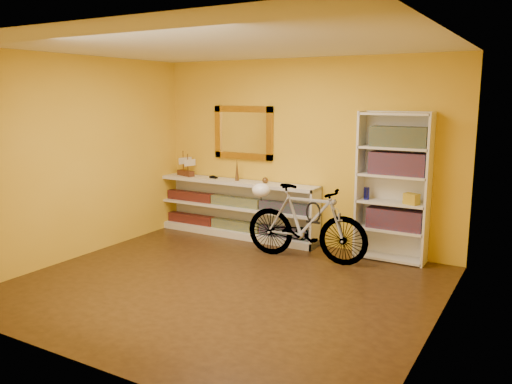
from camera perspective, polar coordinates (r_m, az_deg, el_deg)
The scene contains 24 objects.
floor at distance 5.89m, azimuth -3.47°, elevation -10.27°, with size 4.50×4.00×0.01m, color black.
ceiling at distance 5.53m, azimuth -3.78°, elevation 15.91°, with size 4.50×4.00×0.01m, color silver.
back_wall at distance 7.30m, azimuth 5.15°, elevation 4.34°, with size 4.50×0.01×2.60m, color gold.
left_wall at distance 7.06m, azimuth -19.08°, elevation 3.58°, with size 0.01×4.00×2.60m, color gold.
right_wall at distance 4.71m, azimuth 19.85°, elevation 0.30°, with size 0.01×4.00×2.60m, color gold.
gilt_mirror at distance 7.69m, azimuth -1.41°, elevation 6.56°, with size 0.98×0.06×0.78m, color #996C1B.
wall_socket at distance 7.15m, azimuth 11.52°, elevation -4.54°, with size 0.09×0.01×0.09m, color silver.
console_unit at distance 7.74m, azimuth -2.16°, elevation -1.83°, with size 2.60×0.35×0.85m, color silver, non-canonical shape.
cd_row_lower at distance 7.79m, azimuth -2.22°, elevation -3.69°, with size 2.50×0.13×0.14m, color black.
cd_row_upper at distance 7.70m, azimuth -2.24°, elevation -1.06°, with size 2.50×0.13×0.14m, color navy.
model_ship at distance 8.17m, azimuth -7.79°, elevation 3.14°, with size 0.33×0.12×0.39m, color #472313, non-canonical shape.
toy_car at distance 7.89m, azimuth -4.70°, elevation 1.52°, with size 0.00×0.00×0.00m, color black.
bronze_ornament at distance 7.63m, azimuth -2.11°, elevation 2.52°, with size 0.06×0.06×0.34m, color brown.
decorative_orb at distance 7.41m, azimuth 1.03°, elevation 1.30°, with size 0.09×0.09×0.09m, color brown.
bookcase at distance 6.74m, azimuth 14.85°, elevation 0.50°, with size 0.90×0.30×1.90m, color silver, non-canonical shape.
book_row_a at distance 6.81m, azimuth 15.10°, elevation -2.90°, with size 0.70×0.22×0.26m, color maroon.
book_row_b at distance 6.68m, azimuth 15.39°, elevation 3.03°, with size 0.70×0.22×0.28m, color maroon.
book_row_c at distance 6.65m, azimuth 15.53°, elevation 5.89°, with size 0.70×0.22×0.25m, color #16444F.
travel_mug at distance 6.83m, azimuth 12.10°, elevation -0.14°, with size 0.07×0.07×0.16m, color #151892.
red_tin at distance 6.75m, azimuth 13.52°, elevation 5.76°, with size 0.14×0.14×0.18m, color maroon.
yellow_bag at distance 6.66m, azimuth 16.78°, elevation -0.73°, with size 0.18×0.12×0.14m, color gold.
bicycle at distance 6.64m, azimuth 5.53°, elevation -3.41°, with size 1.67×0.43×0.98m, color silver.
helmet at distance 6.81m, azimuth 0.58°, elevation 0.20°, with size 0.25×0.24×0.19m, color white.
u_lock at distance 6.57m, azimuth 6.35°, elevation -2.25°, with size 0.20×0.20×0.02m, color black.
Camera 1 is at (3.06, -4.58, 2.09)m, focal length 36.25 mm.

